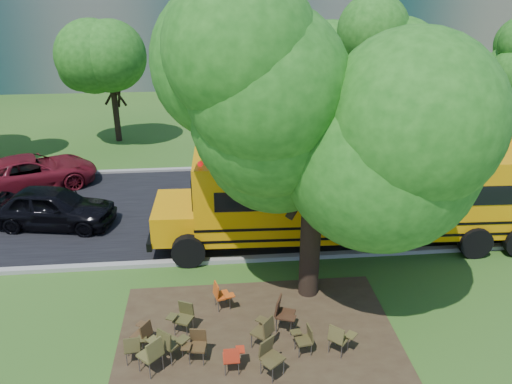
{
  "coord_description": "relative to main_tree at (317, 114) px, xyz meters",
  "views": [
    {
      "loc": [
        0.0,
        -10.61,
        8.47
      ],
      "look_at": [
        1.37,
        3.89,
        2.0
      ],
      "focal_mm": 35.0,
      "sensor_mm": 36.0,
      "label": 1
    }
  ],
  "objects": [
    {
      "name": "chair_9",
      "position": [
        -3.48,
        -1.4,
        -4.73
      ],
      "size": [
        0.71,
        0.56,
        0.87
      ],
      "rotation": [
        0.0,
        0.0,
        2.71
      ],
      "color": "#44411D",
      "rests_on": "ground"
    },
    {
      "name": "bg_tree_2",
      "position": [
        -7.61,
        14.86,
        -1.06
      ],
      "size": [
        4.8,
        4.8,
        6.62
      ],
      "color": "black",
      "rests_on": "ground"
    },
    {
      "name": "chair_2",
      "position": [
        -4.11,
        -2.73,
        -4.67
      ],
      "size": [
        0.66,
        0.83,
        0.97
      ],
      "rotation": [
        0.0,
        0.0,
        0.8
      ],
      "color": "brown",
      "rests_on": "ground"
    },
    {
      "name": "chair_12",
      "position": [
        -0.96,
        -1.57,
        -4.67
      ],
      "size": [
        0.61,
        0.77,
        0.96
      ],
      "rotation": [
        0.0,
        0.0,
        4.33
      ],
      "color": "#3D2416",
      "rests_on": "ground"
    },
    {
      "name": "chair_6",
      "position": [
        -0.55,
        -2.44,
        -4.79
      ],
      "size": [
        0.53,
        0.52,
        0.78
      ],
      "rotation": [
        0.0,
        0.0,
        1.73
      ],
      "color": "#443B1D",
      "rests_on": "ground"
    },
    {
      "name": "chair_4",
      "position": [
        -2.31,
        -2.94,
        -4.78
      ],
      "size": [
        0.51,
        0.47,
        0.79
      ],
      "rotation": [
        0.0,
        0.0,
        0.02
      ],
      "color": "red",
      "rests_on": "ground"
    },
    {
      "name": "bg_tree_3",
      "position": [
        5.39,
        12.86,
        -0.24
      ],
      "size": [
        5.6,
        5.6,
        7.84
      ],
      "color": "black",
      "rests_on": "ground"
    },
    {
      "name": "chair_5",
      "position": [
        -1.48,
        -3.07,
        -4.69
      ],
      "size": [
        0.63,
        0.8,
        0.94
      ],
      "rotation": [
        0.0,
        0.0,
        3.83
      ],
      "color": "#463B1E",
      "rests_on": "ground"
    },
    {
      "name": "kerb_near",
      "position": [
        -2.61,
        1.86,
        -5.2
      ],
      "size": [
        80.0,
        0.25,
        0.14
      ],
      "primitive_type": "cube",
      "color": "gray",
      "rests_on": "ground"
    },
    {
      "name": "black_car",
      "position": [
        -8.34,
        4.93,
        -4.52
      ],
      "size": [
        4.63,
        2.5,
        1.49
      ],
      "primitive_type": "imported",
      "rotation": [
        0.0,
        0.0,
        1.4
      ],
      "color": "black",
      "rests_on": "ground"
    },
    {
      "name": "chair_1",
      "position": [
        -3.76,
        -2.41,
        -4.69
      ],
      "size": [
        0.8,
        0.63,
        0.93
      ],
      "rotation": [
        0.0,
        0.0,
        -0.71
      ],
      "color": "#453F1E",
      "rests_on": "ground"
    },
    {
      "name": "dirt_patch",
      "position": [
        -1.61,
        -1.64,
        -5.25
      ],
      "size": [
        7.0,
        4.5,
        0.03
      ],
      "primitive_type": "cube",
      "color": "#382819",
      "rests_on": "ground"
    },
    {
      "name": "main_tree",
      "position": [
        0.0,
        0.0,
        0.0
      ],
      "size": [
        7.08,
        7.08,
        8.82
      ],
      "color": "black",
      "rests_on": "ground"
    },
    {
      "name": "kerb_far",
      "position": [
        -2.61,
        9.96,
        -5.2
      ],
      "size": [
        80.0,
        0.25,
        0.14
      ],
      "primitive_type": "cube",
      "color": "gray",
      "rests_on": "ground"
    },
    {
      "name": "ground",
      "position": [
        -2.61,
        -1.14,
        -5.27
      ],
      "size": [
        160.0,
        160.0,
        0.0
      ],
      "primitive_type": "plane",
      "color": "#245119",
      "rests_on": "ground"
    },
    {
      "name": "bg_car_red",
      "position": [
        -10.17,
        8.53,
        -4.55
      ],
      "size": [
        5.72,
        4.19,
        1.44
      ],
      "primitive_type": "imported",
      "rotation": [
        0.0,
        0.0,
        1.96
      ],
      "color": "maroon",
      "rests_on": "ground"
    },
    {
      "name": "chair_7",
      "position": [
        0.25,
        -2.56,
        -4.74
      ],
      "size": [
        0.74,
        0.58,
        0.86
      ],
      "rotation": [
        0.0,
        0.0,
        -0.74
      ],
      "color": "brown",
      "rests_on": "ground"
    },
    {
      "name": "chair_0",
      "position": [
        -4.59,
        -2.38,
        -4.78
      ],
      "size": [
        0.53,
        0.51,
        0.8
      ],
      "rotation": [
        0.0,
        0.0,
        0.08
      ],
      "color": "#47411E",
      "rests_on": "ground"
    },
    {
      "name": "chair_3",
      "position": [
        -3.13,
        -2.43,
        -4.76
      ],
      "size": [
        0.6,
        0.49,
        0.83
      ],
      "rotation": [
        0.0,
        0.0,
        2.98
      ],
      "color": "#49331A",
      "rests_on": "ground"
    },
    {
      "name": "chair_10",
      "position": [
        -2.51,
        -0.54,
        -4.76
      ],
      "size": [
        0.6,
        0.57,
        0.83
      ],
      "rotation": [
        0.0,
        0.0,
        -1.32
      ],
      "color": "#D05016",
      "rests_on": "ground"
    },
    {
      "name": "school_bus",
      "position": [
        2.53,
        2.87,
        -3.43
      ],
      "size": [
        13.12,
        3.37,
        3.18
      ],
      "rotation": [
        0.0,
        0.0,
        -0.03
      ],
      "color": "orange",
      "rests_on": "ground"
    },
    {
      "name": "asphalt_road",
      "position": [
        -2.61,
        5.86,
        -5.25
      ],
      "size": [
        80.0,
        8.0,
        0.04
      ],
      "primitive_type": "cube",
      "color": "black",
      "rests_on": "ground"
    },
    {
      "name": "chair_8",
      "position": [
        -4.41,
        -1.96,
        -4.75
      ],
      "size": [
        0.56,
        0.71,
        0.84
      ],
      "rotation": [
        0.0,
        0.0,
        1.01
      ],
      "color": "#4B321A",
      "rests_on": "ground"
    },
    {
      "name": "chair_11",
      "position": [
        -1.5,
        -2.17,
        -4.7
      ],
      "size": [
        0.62,
        0.79,
        0.92
      ],
      "rotation": [
        0.0,
        0.0,
        0.88
      ],
      "color": "#473B1E",
      "rests_on": "ground"
    }
  ]
}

